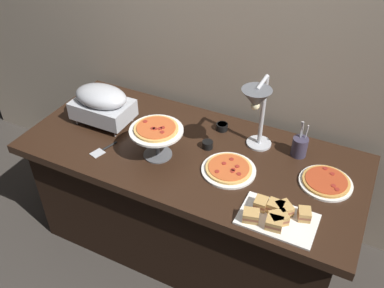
{
  "coord_description": "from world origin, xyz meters",
  "views": [
    {
      "loc": [
        0.81,
        -1.61,
        2.2
      ],
      "look_at": [
        0.01,
        0.0,
        0.81
      ],
      "focal_mm": 38.91,
      "sensor_mm": 36.0,
      "label": 1
    }
  ],
  "objects": [
    {
      "name": "serving_spatula",
      "position": [
        -0.44,
        -0.21,
        0.76
      ],
      "size": [
        0.08,
        0.17,
        0.01
      ],
      "color": "#B7BABF",
      "rests_on": "buffet_table"
    },
    {
      "name": "sauce_cup_near",
      "position": [
        0.08,
        0.26,
        0.78
      ],
      "size": [
        0.07,
        0.07,
        0.04
      ],
      "color": "black",
      "rests_on": "buffet_table"
    },
    {
      "name": "sandwich_platter",
      "position": [
        0.57,
        -0.28,
        0.78
      ],
      "size": [
        0.35,
        0.22,
        0.06
      ],
      "color": "white",
      "rests_on": "buffet_table"
    },
    {
      "name": "utensil_holder",
      "position": [
        0.54,
        0.23,
        0.82
      ],
      "size": [
        0.08,
        0.08,
        0.22
      ],
      "color": "#383347",
      "rests_on": "buffet_table"
    },
    {
      "name": "pizza_plate_raised_stand",
      "position": [
        -0.15,
        -0.11,
        0.91
      ],
      "size": [
        0.29,
        0.29,
        0.19
      ],
      "color": "#595B60",
      "rests_on": "buffet_table"
    },
    {
      "name": "chafing_dish",
      "position": [
        -0.59,
        0.02,
        0.9
      ],
      "size": [
        0.35,
        0.23,
        0.24
      ],
      "color": "#B7BABF",
      "rests_on": "buffet_table"
    },
    {
      "name": "heat_lamp",
      "position": [
        0.32,
        0.1,
        1.1
      ],
      "size": [
        0.15,
        0.3,
        0.44
      ],
      "color": "#B7BABF",
      "rests_on": "buffet_table"
    },
    {
      "name": "pizza_plate_front",
      "position": [
        0.73,
        0.06,
        0.77
      ],
      "size": [
        0.27,
        0.27,
        0.03
      ],
      "color": "white",
      "rests_on": "buffet_table"
    },
    {
      "name": "pizza_plate_center",
      "position": [
        0.25,
        -0.06,
        0.77
      ],
      "size": [
        0.29,
        0.29,
        0.03
      ],
      "color": "white",
      "rests_on": "buffet_table"
    },
    {
      "name": "buffet_table",
      "position": [
        0.0,
        0.0,
        0.39
      ],
      "size": [
        1.9,
        0.84,
        0.76
      ],
      "color": "black",
      "rests_on": "ground_plane"
    },
    {
      "name": "ground_plane",
      "position": [
        0.0,
        0.0,
        0.0
      ],
      "size": [
        8.0,
        8.0,
        0.0
      ],
      "primitive_type": "plane",
      "color": "#38332D"
    },
    {
      "name": "back_wall",
      "position": [
        0.0,
        0.5,
        1.2
      ],
      "size": [
        4.4,
        0.04,
        2.4
      ],
      "primitive_type": "cube",
      "color": "tan",
      "rests_on": "ground_plane"
    },
    {
      "name": "sauce_cup_far",
      "position": [
        0.07,
        0.07,
        0.78
      ],
      "size": [
        0.06,
        0.06,
        0.04
      ],
      "color": "black",
      "rests_on": "buffet_table"
    }
  ]
}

